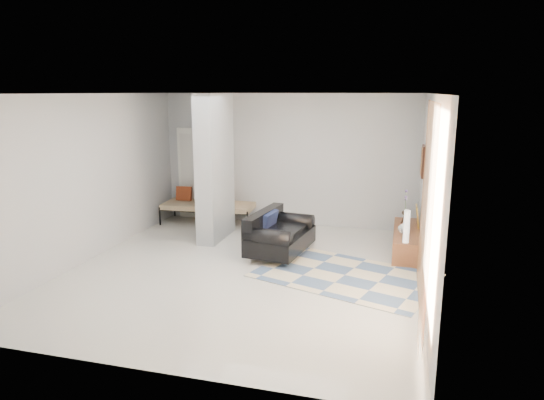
# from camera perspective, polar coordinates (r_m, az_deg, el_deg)

# --- Properties ---
(floor) EXTENTS (6.00, 6.00, 0.00)m
(floor) POSITION_cam_1_polar(r_m,az_deg,el_deg) (7.93, -3.29, -8.29)
(floor) COLOR beige
(floor) RESTS_ON ground
(ceiling) EXTENTS (6.00, 6.00, 0.00)m
(ceiling) POSITION_cam_1_polar(r_m,az_deg,el_deg) (7.41, -3.57, 12.38)
(ceiling) COLOR white
(ceiling) RESTS_ON wall_back
(wall_back) EXTENTS (6.00, 0.00, 6.00)m
(wall_back) POSITION_cam_1_polar(r_m,az_deg,el_deg) (10.39, 1.81, 4.73)
(wall_back) COLOR #B3B5B8
(wall_back) RESTS_ON ground
(wall_front) EXTENTS (6.00, 0.00, 6.00)m
(wall_front) POSITION_cam_1_polar(r_m,az_deg,el_deg) (4.87, -14.64, -4.85)
(wall_front) COLOR #B3B5B8
(wall_front) RESTS_ON ground
(wall_left) EXTENTS (0.00, 6.00, 6.00)m
(wall_left) POSITION_cam_1_polar(r_m,az_deg,el_deg) (8.80, -20.70, 2.46)
(wall_left) COLOR #B3B5B8
(wall_left) RESTS_ON ground
(wall_right) EXTENTS (0.00, 6.00, 6.00)m
(wall_right) POSITION_cam_1_polar(r_m,az_deg,el_deg) (7.18, 17.90, 0.53)
(wall_right) COLOR #B3B5B8
(wall_right) RESTS_ON ground
(partition_column) EXTENTS (0.35, 1.20, 2.80)m
(partition_column) POSITION_cam_1_polar(r_m,az_deg,el_deg) (9.40, -6.72, 3.80)
(partition_column) COLOR #A2A6A9
(partition_column) RESTS_ON floor
(hallway_door) EXTENTS (0.85, 0.06, 2.04)m
(hallway_door) POSITION_cam_1_polar(r_m,az_deg,el_deg) (11.08, -8.90, 3.09)
(hallway_door) COLOR white
(hallway_door) RESTS_ON floor
(curtain) EXTENTS (0.00, 2.55, 2.55)m
(curtain) POSITION_cam_1_polar(r_m,az_deg,el_deg) (6.04, 17.65, -1.17)
(curtain) COLOR orange
(curtain) RESTS_ON wall_right
(wall_art) EXTENTS (0.04, 0.45, 0.55)m
(wall_art) POSITION_cam_1_polar(r_m,az_deg,el_deg) (8.81, 17.34, 4.37)
(wall_art) COLOR #38180F
(wall_art) RESTS_ON wall_right
(media_console) EXTENTS (0.45, 1.79, 0.80)m
(media_console) POSITION_cam_1_polar(r_m,az_deg,el_deg) (9.11, 15.48, -4.57)
(media_console) COLOR brown
(media_console) RESTS_ON floor
(loveseat) EXTENTS (1.03, 1.55, 0.76)m
(loveseat) POSITION_cam_1_polar(r_m,az_deg,el_deg) (8.59, 0.65, -4.05)
(loveseat) COLOR silver
(loveseat) RESTS_ON floor
(daybed) EXTENTS (2.03, 0.97, 0.77)m
(daybed) POSITION_cam_1_polar(r_m,az_deg,el_deg) (10.73, -7.54, -0.50)
(daybed) COLOR black
(daybed) RESTS_ON floor
(area_rug) EXTENTS (3.07, 2.50, 0.01)m
(area_rug) POSITION_cam_1_polar(r_m,az_deg,el_deg) (7.79, 8.57, -8.76)
(area_rug) COLOR beige
(area_rug) RESTS_ON floor
(cylinder_lamp) EXTENTS (0.10, 0.10, 0.54)m
(cylinder_lamp) POSITION_cam_1_polar(r_m,az_deg,el_deg) (8.24, 15.54, -3.03)
(cylinder_lamp) COLOR silver
(cylinder_lamp) RESTS_ON media_console
(bronze_figurine) EXTENTS (0.14, 0.14, 0.25)m
(bronze_figurine) POSITION_cam_1_polar(r_m,az_deg,el_deg) (9.44, 15.29, -1.95)
(bronze_figurine) COLOR #302015
(bronze_figurine) RESTS_ON media_console
(vase) EXTENTS (0.22, 0.22, 0.22)m
(vase) POSITION_cam_1_polar(r_m,az_deg,el_deg) (8.83, 15.28, -3.06)
(vase) COLOR white
(vase) RESTS_ON media_console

